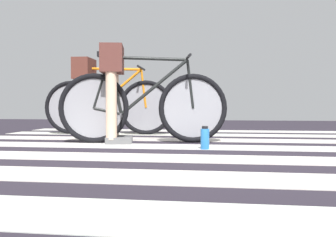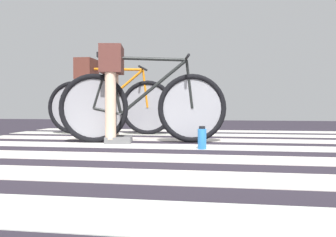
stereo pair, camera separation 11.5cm
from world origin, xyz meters
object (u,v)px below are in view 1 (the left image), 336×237
at_px(bicycle_1_of_2, 143,106).
at_px(cyclist_1_of_2, 113,80).
at_px(cyclist_2_of_2, 85,85).
at_px(water_bottle, 205,138).
at_px(bicycle_2_of_2, 108,105).

bearing_deg(bicycle_1_of_2, cyclist_1_of_2, -180.00).
xyz_separation_m(cyclist_2_of_2, water_bottle, (1.68, -1.57, -0.56)).
bearing_deg(cyclist_1_of_2, bicycle_1_of_2, 0.00).
bearing_deg(cyclist_1_of_2, bicycle_2_of_2, 97.90).
relative_size(bicycle_1_of_2, water_bottle, 8.29).
bearing_deg(bicycle_1_of_2, bicycle_2_of_2, 111.70).
relative_size(bicycle_1_of_2, cyclist_2_of_2, 1.69).
bearing_deg(cyclist_1_of_2, cyclist_2_of_2, 110.76).
distance_m(bicycle_2_of_2, cyclist_2_of_2, 0.41).
bearing_deg(bicycle_2_of_2, cyclist_1_of_2, -72.98).
relative_size(bicycle_1_of_2, bicycle_2_of_2, 0.99).
height_order(bicycle_1_of_2, cyclist_1_of_2, cyclist_1_of_2).
bearing_deg(water_bottle, bicycle_2_of_2, 130.76).
distance_m(cyclist_1_of_2, bicycle_2_of_2, 1.24).
distance_m(bicycle_1_of_2, bicycle_2_of_2, 1.29).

